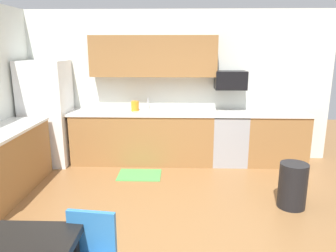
{
  "coord_description": "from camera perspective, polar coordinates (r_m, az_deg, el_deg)",
  "views": [
    {
      "loc": [
        0.14,
        -3.25,
        2.05
      ],
      "look_at": [
        0.0,
        1.0,
        1.0
      ],
      "focal_mm": 34.19,
      "sensor_mm": 36.0,
      "label": 1
    }
  ],
  "objects": [
    {
      "name": "ground_plane",
      "position": [
        3.84,
        -0.5,
        -18.34
      ],
      "size": [
        12.0,
        12.0,
        0.0
      ],
      "primitive_type": "plane",
      "color": "olive"
    },
    {
      "name": "wall_back",
      "position": [
        5.94,
        0.51,
        7.09
      ],
      "size": [
        5.8,
        0.1,
        2.7
      ],
      "primitive_type": "cube",
      "color": "silver",
      "rests_on": "ground"
    },
    {
      "name": "cabinet_run_back",
      "position": [
        5.81,
        -4.53,
        -2.17
      ],
      "size": [
        2.5,
        0.6,
        0.9
      ],
      "primitive_type": "cube",
      "color": "olive",
      "rests_on": "ground"
    },
    {
      "name": "cabinet_run_back_right",
      "position": [
        6.03,
        18.53,
        -2.26
      ],
      "size": [
        1.05,
        0.6,
        0.9
      ],
      "primitive_type": "cube",
      "color": "olive",
      "rests_on": "ground"
    },
    {
      "name": "cabinet_run_left",
      "position": [
        4.99,
        -27.71,
        -6.49
      ],
      "size": [
        0.6,
        2.0,
        0.9
      ],
      "primitive_type": "cube",
      "color": "olive",
      "rests_on": "ground"
    },
    {
      "name": "countertop_back",
      "position": [
        5.67,
        0.42,
        2.35
      ],
      "size": [
        4.8,
        0.64,
        0.04
      ],
      "primitive_type": "cube",
      "color": "silver",
      "rests_on": "cabinet_run_back"
    },
    {
      "name": "upper_cabinets_back",
      "position": [
        5.7,
        -2.62,
        12.33
      ],
      "size": [
        2.2,
        0.34,
        0.7
      ],
      "primitive_type": "cube",
      "color": "olive"
    },
    {
      "name": "refrigerator",
      "position": [
        6.05,
        -20.74,
        2.14
      ],
      "size": [
        0.76,
        0.7,
        1.83
      ],
      "primitive_type": "cube",
      "color": "white",
      "rests_on": "ground"
    },
    {
      "name": "oven_range",
      "position": [
        5.85,
        10.76,
        -2.23
      ],
      "size": [
        0.6,
        0.6,
        0.91
      ],
      "color": "#999BA0",
      "rests_on": "ground"
    },
    {
      "name": "microwave",
      "position": [
        5.75,
        11.07,
        8.03
      ],
      "size": [
        0.54,
        0.36,
        0.32
      ],
      "primitive_type": "cube",
      "color": "black"
    },
    {
      "name": "sink_basin",
      "position": [
        5.7,
        -3.72,
        1.98
      ],
      "size": [
        0.48,
        0.4,
        0.14
      ],
      "primitive_type": "cube",
      "color": "#A5A8AD",
      "rests_on": "countertop_back"
    },
    {
      "name": "sink_faucet",
      "position": [
        5.84,
        -3.58,
        3.88
      ],
      "size": [
        0.02,
        0.02,
        0.24
      ],
      "primitive_type": "cylinder",
      "color": "#B2B5BA",
      "rests_on": "countertop_back"
    },
    {
      "name": "trash_bin",
      "position": [
        4.53,
        21.32,
        -9.84
      ],
      "size": [
        0.36,
        0.36,
        0.6
      ],
      "primitive_type": "cylinder",
      "color": "black",
      "rests_on": "ground"
    },
    {
      "name": "floor_mat",
      "position": [
        5.35,
        -5.1,
        -8.68
      ],
      "size": [
        0.7,
        0.5,
        0.01
      ],
      "primitive_type": "cube",
      "color": "#4CA54C",
      "rests_on": "ground"
    },
    {
      "name": "kettle",
      "position": [
        5.75,
        -5.9,
        3.45
      ],
      "size": [
        0.14,
        0.14,
        0.2
      ],
      "primitive_type": "cylinder",
      "color": "orange",
      "rests_on": "countertop_back"
    }
  ]
}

